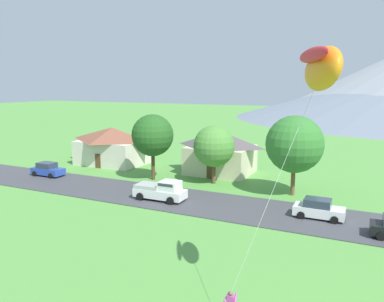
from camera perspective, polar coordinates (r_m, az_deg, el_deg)
name	(u,v)px	position (r m, az deg, el deg)	size (l,w,h in m)	color
road_strip	(234,207)	(36.46, 6.22, -8.35)	(160.00, 7.80, 0.08)	#424247
house_leftmost	(112,145)	(56.57, -11.79, 0.88)	(10.00, 7.20, 5.32)	beige
house_left_center	(221,152)	(49.61, 4.29, -0.09)	(8.52, 7.39, 5.48)	beige
tree_near_left	(295,144)	(40.47, 15.06, 0.98)	(5.92, 5.92, 8.36)	brown
tree_left_of_center	(153,135)	(45.84, -5.90, 2.33)	(5.02, 5.02, 7.95)	#4C3823
tree_center	(214,146)	(44.00, 3.30, 0.71)	(4.79, 4.79, 6.82)	brown
parked_car_white_west_end	(319,209)	(34.91, 18.37, -8.21)	(4.20, 2.08, 1.68)	white
parked_car_blue_mid_west	(48,170)	(51.39, -20.72, -2.60)	(4.22, 2.12, 1.68)	#2847A8
pickup_truck_white_west_side	(161,190)	(38.26, -4.61, -5.85)	(5.24, 2.39, 1.99)	white
kite_flyer_with_kite	(320,72)	(17.82, 18.57, 11.17)	(5.10, 3.74, 13.15)	#70604C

